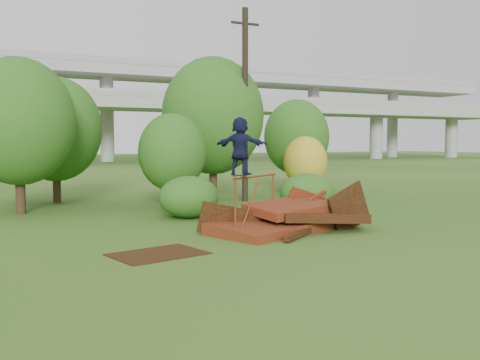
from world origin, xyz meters
name	(u,v)px	position (x,y,z in m)	size (l,w,h in m)	color
ground	(296,239)	(0.00, 0.00, 0.00)	(240.00, 240.00, 0.00)	#2D5116
scrap_pile	(287,220)	(0.52, 1.34, 0.36)	(5.70, 3.55, 1.84)	#50190E
grind_rail	(255,191)	(-0.46, 1.61, 1.27)	(2.34, 1.64, 1.75)	maroon
skateboard	(240,175)	(-1.24, 1.08, 1.81)	(0.68, 0.55, 0.07)	black
skater	(240,146)	(-1.24, 1.08, 2.66)	(1.56, 0.50, 1.68)	#131737
flat_plate	(158,254)	(-4.18, -0.27, 0.01)	(2.19, 1.57, 0.03)	#321B0A
tree_0	(18,122)	(-6.66, 9.39, 3.57)	(4.28, 4.28, 6.04)	black
tree_1	(55,129)	(-4.89, 12.68, 3.37)	(4.14, 4.14, 5.75)	black
tree_2	(172,152)	(-0.82, 8.37, 2.35)	(2.83, 2.83, 3.98)	black
tree_3	(213,116)	(2.37, 11.48, 4.07)	(5.02, 5.02, 6.97)	black
tree_4	(305,162)	(6.89, 10.09, 1.80)	(2.24, 2.24, 3.09)	black
tree_5	(297,137)	(8.25, 13.10, 3.08)	(3.72, 3.72, 5.22)	black
shrub_left	(189,197)	(-1.20, 5.44, 0.77)	(2.24, 2.07, 1.55)	#164311
shrub_right	(307,193)	(3.55, 4.87, 0.78)	(2.20, 2.02, 1.56)	#164311
utility_pole	(245,104)	(3.17, 9.54, 4.56)	(1.40, 0.28, 8.97)	black
freeway_overpass	(43,86)	(0.00, 62.92, 10.32)	(160.00, 15.00, 13.70)	gray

